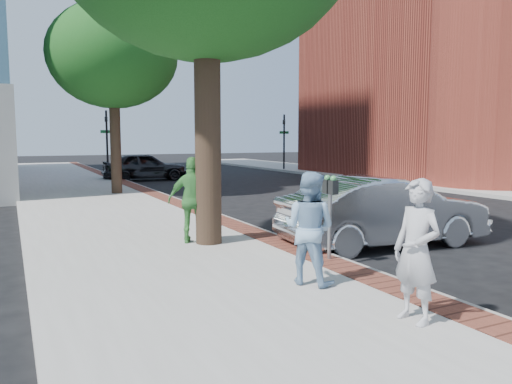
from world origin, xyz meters
TOP-DOWN VIEW (x-y plane):
  - ground at (0.00, 0.00)m, footprint 120.00×120.00m
  - sidewalk at (-1.50, 8.00)m, footprint 5.00×60.00m
  - brick_strip at (0.70, 8.00)m, footprint 0.60×60.00m
  - curb at (1.05, 8.00)m, footprint 0.10×60.00m
  - sidewalk_far at (14.50, 8.00)m, footprint 5.00×60.00m
  - church at (20.98, 13.13)m, footprint 19.00×16.00m
  - signal_near at (0.90, 22.00)m, footprint 0.70×0.15m
  - signal_far at (12.50, 22.00)m, footprint 0.70×0.15m
  - tree_far at (-0.50, 12.00)m, footprint 4.80×4.80m
  - parking_meter at (0.79, -0.32)m, footprint 0.12×0.32m
  - person_gray at (-0.02, -3.21)m, footprint 0.46×0.64m
  - person_officer at (-0.30, -1.37)m, footprint 0.95×1.00m
  - person_green at (-0.86, 2.07)m, footprint 1.10×0.78m
  - sedan_silver at (2.83, 0.64)m, footprint 4.53×1.83m
  - bg_car at (2.27, 18.90)m, footprint 4.45×1.98m

SIDE VIEW (x-z plane):
  - ground at x=0.00m, z-range 0.00..0.00m
  - sidewalk at x=-1.50m, z-range 0.00..0.15m
  - curb at x=1.05m, z-range 0.00..0.15m
  - sidewalk_far at x=14.50m, z-range 0.00..0.15m
  - brick_strip at x=0.70m, z-range 0.15..0.16m
  - sedan_silver at x=2.83m, z-range 0.00..1.46m
  - bg_car at x=2.27m, z-range 0.00..1.49m
  - person_officer at x=-0.30m, z-range 0.15..1.78m
  - person_gray at x=-0.02m, z-range 0.15..1.81m
  - person_green at x=-0.86m, z-range 0.15..1.88m
  - parking_meter at x=0.79m, z-range 0.47..1.94m
  - signal_near at x=0.90m, z-range 0.35..4.15m
  - signal_far at x=12.50m, z-range 0.35..4.15m
  - tree_far at x=-0.50m, z-range 1.73..8.87m
  - church at x=20.98m, z-range -2.94..17.46m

